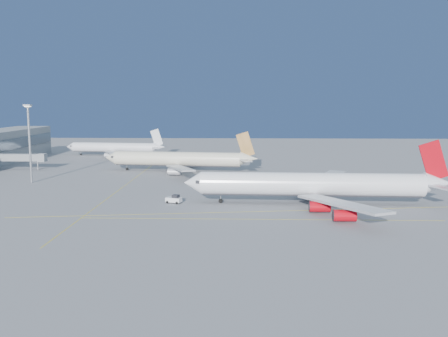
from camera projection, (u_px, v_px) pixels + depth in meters
ground at (241, 207)px, 137.54m from camera, size 500.00×500.00×0.00m
jet_bridge at (21, 158)px, 211.06m from camera, size 23.60×3.60×6.90m
taxiway_lines at (190, 202)px, 144.28m from camera, size 118.86×140.00×0.02m
airliner_virgin at (317, 185)px, 140.61m from camera, size 75.29×67.67×18.59m
airliner_etihad at (180, 159)px, 205.89m from camera, size 64.58×59.31×16.85m
airliner_third at (115, 148)px, 263.68m from camera, size 54.37×49.88×14.58m
pushback_tug at (174, 199)px, 142.73m from camera, size 4.82×3.75×2.45m
light_mast at (29, 137)px, 176.02m from camera, size 2.40×2.40×27.77m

